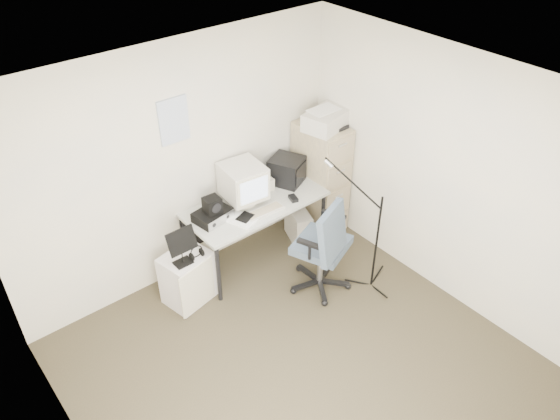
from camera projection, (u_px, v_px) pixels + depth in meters
floor at (300, 367)px, 4.88m from camera, size 3.60×3.60×0.01m
ceiling at (308, 110)px, 3.43m from camera, size 3.60×3.60×0.01m
wall_back at (181, 166)px, 5.28m from camera, size 3.60×0.02×2.50m
wall_left at (75, 388)px, 3.23m from camera, size 0.02×3.60×2.50m
wall_right at (448, 180)px, 5.08m from camera, size 0.02×3.60×2.50m
wall_calendar at (174, 121)px, 4.98m from camera, size 0.30×0.02×0.44m
filing_cabinet at (320, 177)px, 6.25m from camera, size 0.40×0.60×1.30m
printer at (326, 120)px, 5.78m from camera, size 0.55×0.44×0.19m
desk at (256, 230)px, 5.90m from camera, size 1.50×0.70×0.73m
crt_monitor at (243, 185)px, 5.57m from camera, size 0.44×0.45×0.44m
crt_tv at (287, 170)px, 5.94m from camera, size 0.43×0.44×0.29m
desk_speaker at (270, 184)px, 5.86m from camera, size 0.07×0.07×0.13m
keyboard at (264, 212)px, 5.54m from camera, size 0.43×0.17×0.02m
mouse at (293, 198)px, 5.73m from camera, size 0.11×0.14×0.04m
radio_receiver at (213, 215)px, 5.43m from camera, size 0.40×0.31×0.10m
radio_speaker at (212, 205)px, 5.35m from camera, size 0.17×0.16×0.16m
papers at (242, 220)px, 5.43m from camera, size 0.29×0.33×0.02m
pc_tower at (298, 225)px, 6.26m from camera, size 0.33×0.47×0.40m
office_chair at (321, 243)px, 5.41m from camera, size 0.84×0.84×1.12m
side_cart at (187, 278)px, 5.42m from camera, size 0.51×0.44×0.56m
music_stand at (181, 246)px, 5.06m from camera, size 0.29×0.16×0.41m
headphones at (197, 254)px, 5.21m from camera, size 0.16×0.16×0.03m
mic_stand at (378, 230)px, 5.33m from camera, size 0.03×0.03×1.45m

